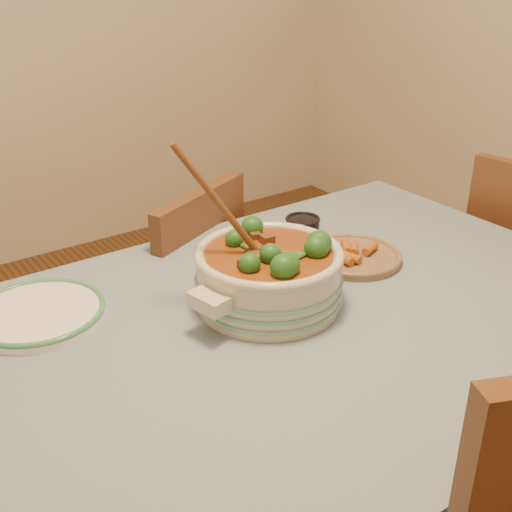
{
  "coord_description": "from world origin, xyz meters",
  "views": [
    {
      "loc": [
        -0.73,
        -0.93,
        1.49
      ],
      "look_at": [
        0.01,
        0.11,
        0.87
      ],
      "focal_mm": 45.0,
      "sensor_mm": 36.0,
      "label": 1
    }
  ],
  "objects_px": {
    "condiment_bowl": "(303,225)",
    "fried_plate": "(353,255)",
    "white_plate": "(38,313)",
    "dining_table": "(280,358)",
    "stew_casserole": "(268,271)",
    "chair_far": "(177,300)"
  },
  "relations": [
    {
      "from": "condiment_bowl",
      "to": "fried_plate",
      "type": "distance_m",
      "value": 0.2
    },
    {
      "from": "fried_plate",
      "to": "white_plate",
      "type": "bearing_deg",
      "value": 166.01
    },
    {
      "from": "dining_table",
      "to": "stew_casserole",
      "type": "height_order",
      "value": "stew_casserole"
    },
    {
      "from": "white_plate",
      "to": "chair_far",
      "type": "height_order",
      "value": "chair_far"
    },
    {
      "from": "stew_casserole",
      "to": "fried_plate",
      "type": "height_order",
      "value": "stew_casserole"
    },
    {
      "from": "condiment_bowl",
      "to": "fried_plate",
      "type": "relative_size",
      "value": 0.32
    },
    {
      "from": "condiment_bowl",
      "to": "fried_plate",
      "type": "height_order",
      "value": "condiment_bowl"
    },
    {
      "from": "stew_casserole",
      "to": "chair_far",
      "type": "bearing_deg",
      "value": 84.86
    },
    {
      "from": "white_plate",
      "to": "condiment_bowl",
      "type": "relative_size",
      "value": 3.51
    },
    {
      "from": "dining_table",
      "to": "white_plate",
      "type": "bearing_deg",
      "value": 142.45
    },
    {
      "from": "condiment_bowl",
      "to": "fried_plate",
      "type": "bearing_deg",
      "value": -89.15
    },
    {
      "from": "dining_table",
      "to": "condiment_bowl",
      "type": "xyz_separation_m",
      "value": [
        0.33,
        0.34,
        0.12
      ]
    },
    {
      "from": "dining_table",
      "to": "stew_casserole",
      "type": "bearing_deg",
      "value": 71.97
    },
    {
      "from": "dining_table",
      "to": "fried_plate",
      "type": "xyz_separation_m",
      "value": [
        0.34,
        0.13,
        0.11
      ]
    },
    {
      "from": "chair_far",
      "to": "fried_plate",
      "type": "bearing_deg",
      "value": 93.74
    },
    {
      "from": "dining_table",
      "to": "stew_casserole",
      "type": "relative_size",
      "value": 3.98
    },
    {
      "from": "condiment_bowl",
      "to": "chair_far",
      "type": "bearing_deg",
      "value": 131.81
    },
    {
      "from": "dining_table",
      "to": "chair_far",
      "type": "bearing_deg",
      "value": 83.11
    },
    {
      "from": "white_plate",
      "to": "chair_far",
      "type": "distance_m",
      "value": 0.64
    },
    {
      "from": "dining_table",
      "to": "fried_plate",
      "type": "bearing_deg",
      "value": 21.65
    },
    {
      "from": "condiment_bowl",
      "to": "chair_far",
      "type": "height_order",
      "value": "chair_far"
    },
    {
      "from": "stew_casserole",
      "to": "fried_plate",
      "type": "relative_size",
      "value": 1.33
    }
  ]
}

